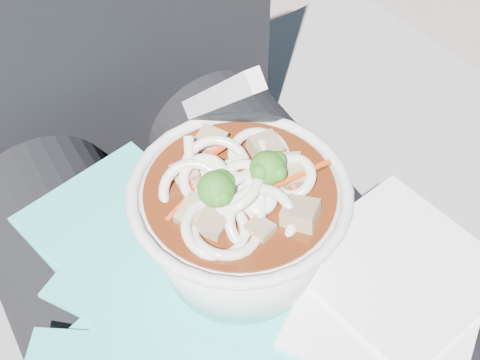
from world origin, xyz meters
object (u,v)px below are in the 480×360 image
plastic_bag (182,303)px  person_body (187,239)px  stone_ledge (183,355)px  lap (237,327)px  udon_bowl (239,218)px

plastic_bag → person_body: bearing=62.9°
stone_ledge → lap: lap is taller
stone_ledge → person_body: bearing=-90.0°
stone_ledge → plastic_bag: plastic_bag is taller
lap → udon_bowl: 0.14m
stone_ledge → lap: size_ratio=2.08×
person_body → udon_bowl: bearing=-85.3°
stone_ledge → person_body: (0.00, -0.06, 0.33)m
person_body → lap: bearing=-90.0°
stone_ledge → person_body: person_body is taller
stone_ledge → lap: bearing=-90.0°
lap → person_body: (0.00, 0.09, 0.02)m
lap → plastic_bag: 0.09m
stone_ledge → plastic_bag: bearing=-107.4°
person_body → plastic_bag: size_ratio=3.11×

